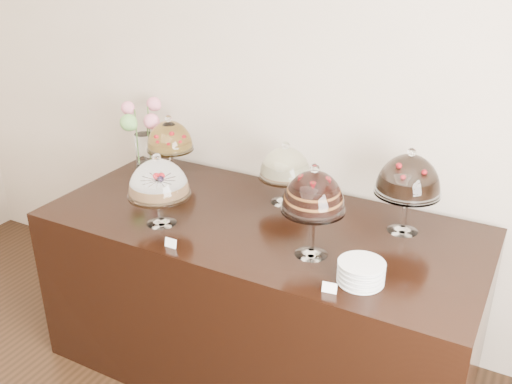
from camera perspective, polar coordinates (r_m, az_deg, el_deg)
The scene contains 11 objects.
wall_back at distance 3.20m, azimuth 2.11°, elevation 11.53°, with size 5.00×0.04×3.00m, color beige.
display_counter at distance 3.09m, azimuth 0.45°, elevation -10.35°, with size 2.20×1.00×0.90m, color black.
cake_stand_sugar_sponge at distance 2.78m, azimuth -9.73°, elevation 1.06°, with size 0.31×0.31×0.37m.
cake_stand_choco_layer at distance 2.45m, azimuth 5.79°, elevation -0.28°, with size 0.28×0.28×0.44m.
cake_stand_cheesecake at distance 2.98m, azimuth 2.95°, elevation 2.64°, with size 0.28×0.28×0.34m.
cake_stand_dark_choco at distance 2.74m, azimuth 15.02°, elevation 1.37°, with size 0.31×0.31×0.43m.
cake_stand_fruit_tart at distance 3.37m, azimuth -8.63°, elevation 5.34°, with size 0.28×0.28×0.37m.
flower_vase at distance 3.51m, azimuth -11.30°, elevation 5.94°, with size 0.28×0.34×0.41m.
plate_stack at distance 2.39m, azimuth 10.46°, elevation -7.93°, with size 0.19×0.19×0.09m.
price_card_left at distance 2.65m, azimuth -8.53°, elevation -5.07°, with size 0.06×0.01×0.04m, color white.
price_card_right at distance 2.33m, azimuth 7.36°, elevation -9.47°, with size 0.06×0.01×0.04m, color white.
Camera 1 is at (1.38, 0.21, 2.21)m, focal length 40.00 mm.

